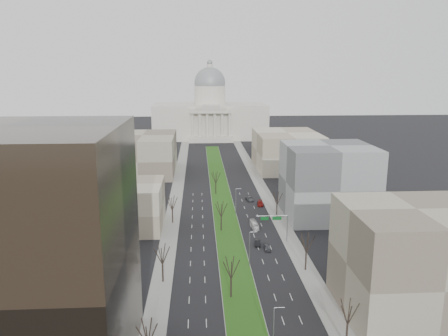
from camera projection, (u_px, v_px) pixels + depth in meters
name	position (u px, v px, depth m)	size (l,w,h in m)	color
ground	(221.00, 194.00, 172.08)	(600.00, 600.00, 0.00)	black
median	(221.00, 195.00, 171.08)	(8.00, 222.03, 0.20)	#999993
sidewalk_left	(173.00, 216.00, 146.71)	(5.00, 330.00, 0.15)	gray
sidewalk_right	(276.00, 214.00, 148.73)	(5.00, 330.00, 0.15)	gray
capitol	(210.00, 115.00, 314.19)	(80.00, 46.00, 55.00)	beige
building_glass_tower	(13.00, 258.00, 66.22)	(34.00, 30.00, 40.00)	black
building_beige_left	(120.00, 206.00, 134.56)	(26.00, 22.00, 14.00)	tan
building_tan_right	(411.00, 262.00, 85.87)	(26.00, 24.00, 22.00)	gray
building_grey_right	(328.00, 181.00, 144.14)	(28.00, 26.00, 24.00)	slate
building_far_left	(143.00, 154.00, 207.05)	(30.00, 40.00, 18.00)	gray
building_far_right	(287.00, 150.00, 215.95)	(30.00, 40.00, 18.00)	tan
tree_left_near	(147.00, 332.00, 70.30)	(5.10, 5.10, 9.18)	black
tree_left_mid	(162.00, 254.00, 99.43)	(5.40, 5.40, 9.72)	black
tree_left_far	(172.00, 202.00, 138.43)	(5.28, 5.28, 9.50)	black
tree_right_near	(348.00, 312.00, 76.16)	(5.16, 5.16, 9.29)	black
tree_right_mid	(307.00, 243.00, 105.28)	(5.52, 5.52, 9.94)	black
tree_right_far	(277.00, 198.00, 144.37)	(5.04, 5.04, 9.07)	black
tree_median_a	(231.00, 267.00, 92.52)	(5.40, 5.40, 9.72)	black
tree_median_b	(221.00, 209.00, 131.48)	(5.40, 5.40, 9.72)	black
tree_median_c	(216.00, 177.00, 170.43)	(5.40, 5.40, 9.72)	black
streetlamp_median_a	(274.00, 331.00, 73.85)	(1.90, 0.20, 9.16)	gray
streetlamp_median_b	(250.00, 248.00, 107.94)	(1.90, 0.20, 9.16)	gray
streetlamp_median_c	(236.00, 201.00, 146.90)	(1.90, 0.20, 9.16)	gray
mast_arm_signs	(278.00, 222.00, 122.85)	(9.12, 0.24, 8.09)	gray
car_grey_near	(267.00, 247.00, 118.81)	(1.64, 4.09, 1.39)	#45464C
car_black	(258.00, 243.00, 122.02)	(1.44, 4.12, 1.36)	black
car_red	(260.00, 203.00, 158.00)	(2.08, 5.12, 1.48)	maroon
car_grey_far	(249.00, 199.00, 163.86)	(2.28, 4.94, 1.37)	#515359
box_van	(254.00, 225.00, 135.53)	(1.66, 7.07, 1.97)	white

